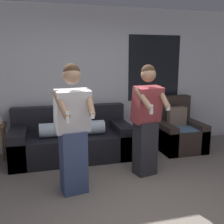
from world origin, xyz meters
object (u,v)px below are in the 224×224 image
at_px(person_right, 147,120).
at_px(couch, 72,140).
at_px(person_left, 73,130).
at_px(armchair, 176,132).

bearing_deg(person_right, couch, 134.60).
xyz_separation_m(person_left, person_right, (1.11, 0.28, -0.01)).
xyz_separation_m(armchair, person_left, (-2.16, -1.25, 0.53)).
xyz_separation_m(couch, person_left, (-0.11, -1.29, 0.54)).
distance_m(armchair, person_left, 2.56).
distance_m(person_left, person_right, 1.15).
height_order(armchair, person_right, person_right).
bearing_deg(couch, armchair, -1.13).
distance_m(couch, person_left, 1.41).
bearing_deg(person_left, armchair, 30.07).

